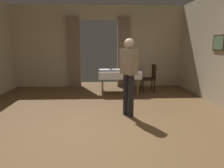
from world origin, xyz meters
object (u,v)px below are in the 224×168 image
plate_mid_d (129,71)px  person_waiter_by_doorway (129,71)px  plate_mid_b (114,69)px  dining_table_mid (119,73)px  flower_vase_mid (131,67)px  chair_mid_right (150,77)px  glass_mid_c (111,70)px

plate_mid_d → person_waiter_by_doorway: person_waiter_by_doorway is taller
person_waiter_by_doorway → plate_mid_b: bearing=93.6°
plate_mid_b → plate_mid_d: same height
plate_mid_b → person_waiter_by_doorway: bearing=-86.4°
dining_table_mid → flower_vase_mid: size_ratio=7.84×
chair_mid_right → dining_table_mid: bearing=-176.7°
flower_vase_mid → plate_mid_b: 0.60m
person_waiter_by_doorway → chair_mid_right: bearing=66.1°
chair_mid_right → glass_mid_c: size_ratio=10.72×
flower_vase_mid → glass_mid_c: bearing=-156.1°
dining_table_mid → glass_mid_c: size_ratio=15.69×
glass_mid_c → person_waiter_by_doorway: 2.10m
plate_mid_b → person_waiter_by_doorway: person_waiter_by_doorway is taller
flower_vase_mid → plate_mid_b: (-0.54, 0.25, -0.09)m
chair_mid_right → glass_mid_c: chair_mid_right is taller
dining_table_mid → plate_mid_d: bearing=-37.7°
chair_mid_right → plate_mid_b: (-1.21, 0.27, 0.24)m
chair_mid_right → glass_mid_c: (-1.36, -0.29, 0.28)m
dining_table_mid → plate_mid_b: plate_mid_b is taller
dining_table_mid → chair_mid_right: chair_mid_right is taller
chair_mid_right → glass_mid_c: bearing=-168.1°
dining_table_mid → plate_mid_b: size_ratio=7.21×
dining_table_mid → glass_mid_c: glass_mid_c is taller
flower_vase_mid → plate_mid_d: size_ratio=0.83×
plate_mid_d → person_waiter_by_doorway: size_ratio=0.12×
flower_vase_mid → person_waiter_by_doorway: size_ratio=0.10×
flower_vase_mid → glass_mid_c: (-0.70, -0.31, -0.05)m
glass_mid_c → person_waiter_by_doorway: bearing=-81.1°
flower_vase_mid → glass_mid_c: size_ratio=2.00×
plate_mid_d → dining_table_mid: bearing=142.3°
dining_table_mid → plate_mid_d: (0.31, -0.24, 0.10)m
plate_mid_b → person_waiter_by_doorway: 2.64m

